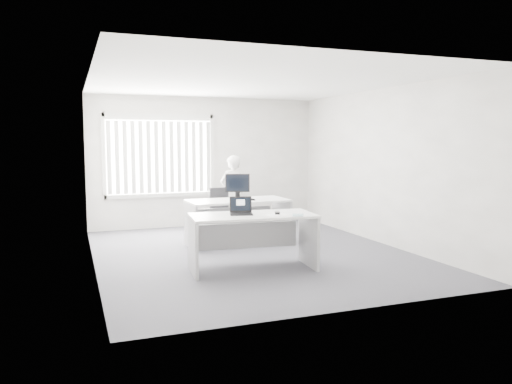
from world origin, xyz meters
name	(u,v)px	position (x,y,z in m)	size (l,w,h in m)	color
ground	(252,253)	(0.00, 0.00, 0.00)	(6.00, 6.00, 0.00)	#5B5B63
wall_back	(205,162)	(0.00, 3.00, 1.40)	(5.00, 0.02, 2.80)	silver
wall_front	(349,184)	(0.00, -3.00, 1.40)	(5.00, 0.02, 2.80)	silver
wall_left	(91,173)	(-2.50, 0.00, 1.40)	(0.02, 6.00, 2.80)	silver
wall_right	(382,166)	(2.50, 0.00, 1.40)	(0.02, 6.00, 2.80)	silver
ceiling	(252,82)	(0.00, 0.00, 2.80)	(5.00, 6.00, 0.02)	white
window	(160,156)	(-1.00, 2.96, 1.55)	(2.32, 0.06, 1.76)	silver
blinds	(160,157)	(-1.00, 2.90, 1.52)	(2.20, 0.10, 1.50)	silver
desk_near	(253,230)	(-0.35, -0.98, 0.58)	(1.84, 0.99, 0.81)	silver
desk_far	(238,212)	(0.00, 0.76, 0.59)	(1.81, 0.90, 0.81)	silver
office_chair	(222,220)	(0.00, 1.77, 0.29)	(0.57, 0.57, 0.93)	black
person	(232,192)	(0.40, 2.31, 0.78)	(0.57, 0.37, 1.56)	silver
laptop	(241,206)	(-0.52, -0.95, 0.93)	(0.32, 0.28, 0.25)	black
paper_sheet	(277,215)	(-0.05, -1.14, 0.81)	(0.32, 0.22, 0.00)	white
mouse	(277,212)	(-0.01, -1.08, 0.84)	(0.07, 0.12, 0.05)	#B5B5B8
booklet	(298,215)	(0.21, -1.29, 0.82)	(0.15, 0.21, 0.01)	silver
keyboard	(242,200)	(0.05, 0.64, 0.82)	(0.43, 0.14, 0.02)	black
monitor	(237,186)	(0.08, 1.02, 1.04)	(0.45, 0.13, 0.45)	black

